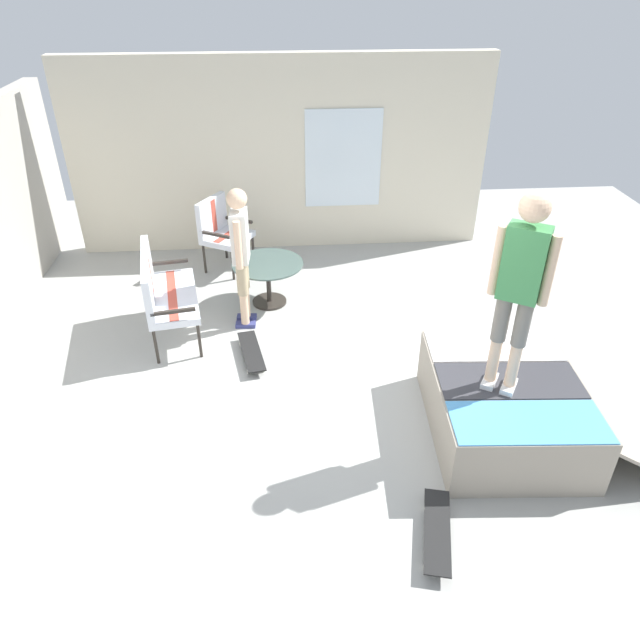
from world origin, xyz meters
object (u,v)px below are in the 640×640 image
(patio_table, at_px, (268,275))
(person_watching, at_px, (241,249))
(person_skater, at_px, (520,281))
(skateboard_spare, at_px, (437,531))
(patio_chair_near_house, at_px, (220,227))
(skateboard_by_bench, at_px, (251,352))
(skate_ramp, at_px, (507,405))
(patio_bench, at_px, (161,288))

(patio_table, height_order, person_watching, person_watching)
(person_skater, bearing_deg, skateboard_spare, 144.67)
(person_watching, bearing_deg, patio_chair_near_house, 13.46)
(patio_chair_near_house, distance_m, person_skater, 4.74)
(person_skater, height_order, skateboard_by_bench, person_skater)
(skate_ramp, xyz_separation_m, person_watching, (2.11, 2.50, 0.70))
(patio_table, xyz_separation_m, person_watching, (-0.47, 0.29, 0.59))
(person_watching, distance_m, skateboard_spare, 3.74)
(skate_ramp, relative_size, person_skater, 1.22)
(skateboard_spare, bearing_deg, person_watching, 25.51)
(patio_bench, bearing_deg, skate_ramp, -119.52)
(patio_bench, bearing_deg, skateboard_spare, -141.26)
(skate_ramp, height_order, patio_chair_near_house, patio_chair_near_house)
(skate_ramp, bearing_deg, skateboard_spare, 141.35)
(person_watching, relative_size, skateboard_spare, 2.07)
(patio_bench, xyz_separation_m, skateboard_spare, (-3.10, -2.49, -0.53))
(skateboard_by_bench, bearing_deg, patio_chair_near_house, 11.18)
(patio_bench, relative_size, skateboard_by_bench, 1.61)
(person_skater, xyz_separation_m, skateboard_by_bench, (1.43, 2.25, -1.57))
(patio_chair_near_house, xyz_separation_m, person_skater, (-3.74, -2.71, 1.04))
(patio_chair_near_house, xyz_separation_m, patio_table, (-1.09, -0.66, -0.21))
(patio_bench, relative_size, person_skater, 0.74)
(person_watching, bearing_deg, skateboard_by_bench, -173.68)
(patio_table, relative_size, person_skater, 0.50)
(patio_bench, bearing_deg, skateboard_by_bench, -119.87)
(person_watching, xyz_separation_m, skateboard_by_bench, (-0.75, -0.08, -0.91))
(patio_bench, distance_m, skateboard_by_bench, 1.28)
(skateboard_by_bench, bearing_deg, person_skater, -122.45)
(patio_table, distance_m, person_watching, 0.81)
(skate_ramp, relative_size, skateboard_by_bench, 2.66)
(person_watching, bearing_deg, patio_bench, 100.45)
(skate_ramp, xyz_separation_m, skateboard_spare, (-1.17, 0.93, -0.21))
(skate_ramp, bearing_deg, skateboard_by_bench, 60.62)
(skate_ramp, relative_size, patio_chair_near_house, 2.15)
(skate_ramp, distance_m, skateboard_spare, 1.51)
(skate_ramp, height_order, patio_table, skate_ramp)
(patio_chair_near_house, height_order, skateboard_by_bench, patio_chair_near_house)
(patio_bench, bearing_deg, person_skater, -121.67)
(patio_table, bearing_deg, patio_chair_near_house, 31.30)
(patio_bench, height_order, skateboard_by_bench, patio_bench)
(skateboard_by_bench, bearing_deg, patio_table, -9.41)
(skate_ramp, height_order, skateboard_spare, skate_ramp)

